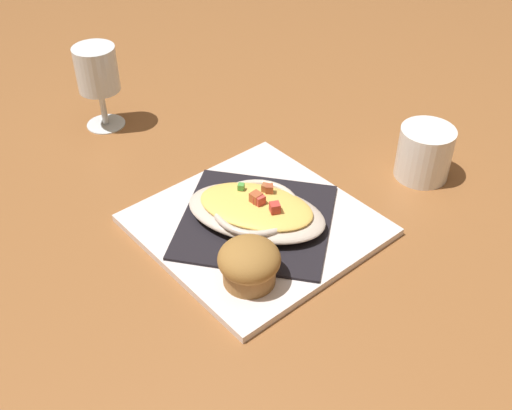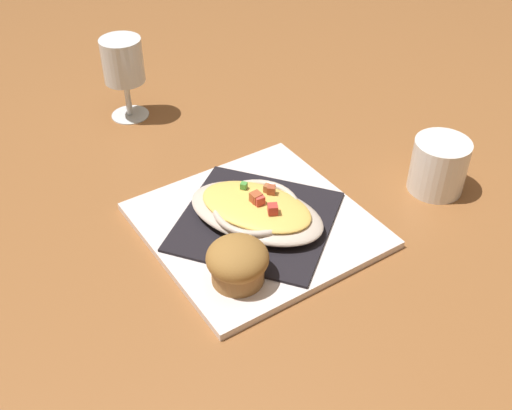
% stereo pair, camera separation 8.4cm
% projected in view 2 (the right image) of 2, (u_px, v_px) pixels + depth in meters
% --- Properties ---
extents(ground_plane, '(2.60, 2.60, 0.00)m').
position_uv_depth(ground_plane, '(256.00, 228.00, 0.86)').
color(ground_plane, '#945C31').
extents(square_plate, '(0.33, 0.33, 0.01)m').
position_uv_depth(square_plate, '(256.00, 225.00, 0.86)').
color(square_plate, white).
rests_on(square_plate, ground_plane).
extents(folded_napkin, '(0.27, 0.27, 0.00)m').
position_uv_depth(folded_napkin, '(256.00, 221.00, 0.85)').
color(folded_napkin, black).
rests_on(folded_napkin, square_plate).
extents(gratin_dish, '(0.22, 0.17, 0.05)m').
position_uv_depth(gratin_dish, '(256.00, 210.00, 0.84)').
color(gratin_dish, beige).
rests_on(gratin_dish, folded_napkin).
extents(muffin, '(0.08, 0.08, 0.06)m').
position_uv_depth(muffin, '(238.00, 262.00, 0.75)').
color(muffin, '#9C6937').
rests_on(muffin, square_plate).
extents(coffee_mug, '(0.08, 0.11, 0.08)m').
position_uv_depth(coffee_mug, '(438.00, 167.00, 0.91)').
color(coffee_mug, white).
rests_on(coffee_mug, ground_plane).
extents(stemmed_glass, '(0.07, 0.07, 0.14)m').
position_uv_depth(stemmed_glass, '(123.00, 65.00, 1.04)').
color(stemmed_glass, white).
rests_on(stemmed_glass, ground_plane).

